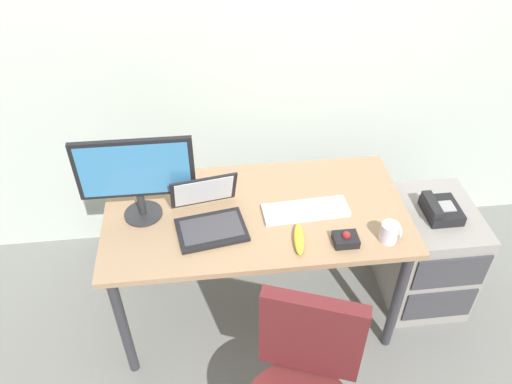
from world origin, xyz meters
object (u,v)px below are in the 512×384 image
desk_phone (440,209)px  banana (299,239)px  laptop (209,215)px  coffee_mug (390,232)px  keyboard (306,210)px  trackball_mouse (346,239)px  file_cabinet (426,253)px  monitor_main (136,174)px

desk_phone → banana: (-0.78, -0.23, 0.11)m
laptop → coffee_mug: 0.82m
keyboard → banana: 0.20m
desk_phone → trackball_mouse: trackball_mouse is taller
file_cabinet → desk_phone: 0.34m
keyboard → banana: (-0.07, -0.19, 0.01)m
monitor_main → trackball_mouse: bearing=-17.7°
desk_phone → monitor_main: monitor_main is taller
keyboard → monitor_main: bearing=174.8°
monitor_main → laptop: bearing=-17.2°
coffee_mug → desk_phone: bearing=35.1°
coffee_mug → keyboard: bearing=146.2°
monitor_main → desk_phone: bearing=-1.2°
coffee_mug → banana: (-0.40, 0.03, -0.03)m
desk_phone → laptop: laptop is taller
coffee_mug → trackball_mouse: bearing=178.6°
desk_phone → monitor_main: size_ratio=0.38×
laptop → banana: 0.43m
monitor_main → keyboard: monitor_main is taller
coffee_mug → banana: bearing=175.5°
banana → monitor_main: bearing=159.5°
laptop → trackball_mouse: laptop is taller
keyboard → trackball_mouse: (0.14, -0.22, 0.01)m
laptop → keyboard: bearing=3.2°
banana → keyboard: bearing=70.6°
monitor_main → laptop: 0.38m
trackball_mouse → desk_phone: bearing=24.4°
trackball_mouse → coffee_mug: coffee_mug is taller
keyboard → banana: bearing=-109.4°
trackball_mouse → monitor_main: bearing=162.3°
laptop → banana: laptop is taller
laptop → trackball_mouse: bearing=-17.9°
laptop → banana: (0.39, -0.17, -0.03)m
monitor_main → laptop: (0.31, -0.10, -0.20)m
desk_phone → laptop: bearing=-176.8°
laptop → file_cabinet: bearing=4.0°
desk_phone → coffee_mug: size_ratio=2.12×
file_cabinet → desk_phone: (-0.01, -0.02, 0.34)m
coffee_mug → banana: coffee_mug is taller
monitor_main → keyboard: 0.81m
desk_phone → banana: bearing=-163.4°
banana → coffee_mug: bearing=-4.5°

